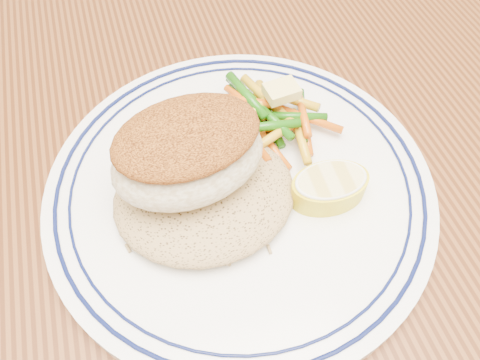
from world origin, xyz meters
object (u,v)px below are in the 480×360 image
(dining_table, at_px, (274,265))
(vegetable_pile, at_px, (269,115))
(lemon_wedge, at_px, (329,187))
(plate, at_px, (240,188))
(fish_fillet, at_px, (188,152))
(rice_pilaf, at_px, (204,192))

(dining_table, bearing_deg, vegetable_pile, 79.17)
(vegetable_pile, relative_size, lemon_wedge, 1.78)
(vegetable_pile, bearing_deg, plate, -129.57)
(dining_table, xyz_separation_m, vegetable_pile, (0.01, 0.07, 0.13))
(dining_table, height_order, fish_fillet, fish_fillet)
(rice_pilaf, height_order, vegetable_pile, vegetable_pile)
(plate, height_order, vegetable_pile, vegetable_pile)
(plate, bearing_deg, lemon_wedge, -27.19)
(rice_pilaf, height_order, lemon_wedge, rice_pilaf)
(dining_table, bearing_deg, rice_pilaf, 161.81)
(rice_pilaf, xyz_separation_m, vegetable_pile, (0.07, 0.06, 0.00))
(plate, height_order, lemon_wedge, lemon_wedge)
(rice_pilaf, relative_size, vegetable_pile, 1.26)
(fish_fillet, bearing_deg, rice_pilaf, -62.96)
(fish_fillet, bearing_deg, dining_table, -26.12)
(fish_fillet, bearing_deg, plate, -7.36)
(fish_fillet, bearing_deg, vegetable_pile, 30.11)
(plate, bearing_deg, dining_table, -44.62)
(dining_table, height_order, rice_pilaf, rice_pilaf)
(fish_fillet, height_order, lemon_wedge, fish_fillet)
(dining_table, relative_size, rice_pilaf, 11.13)
(rice_pilaf, distance_m, lemon_wedge, 0.09)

